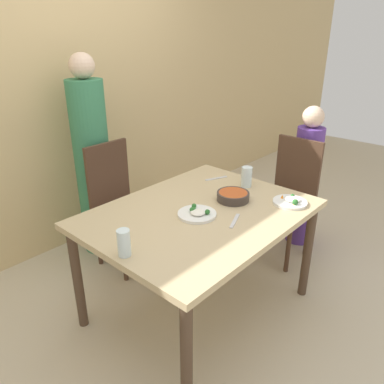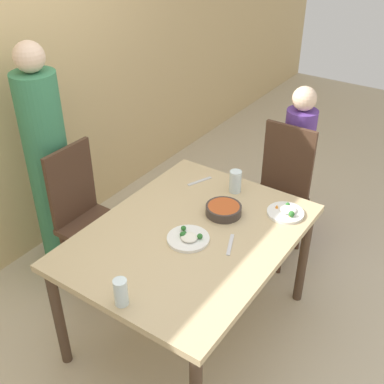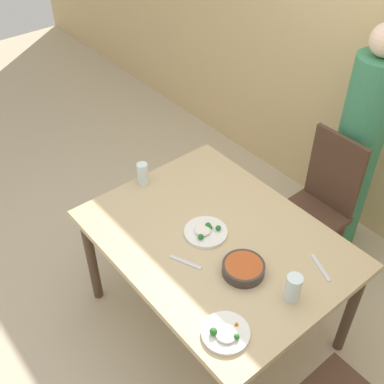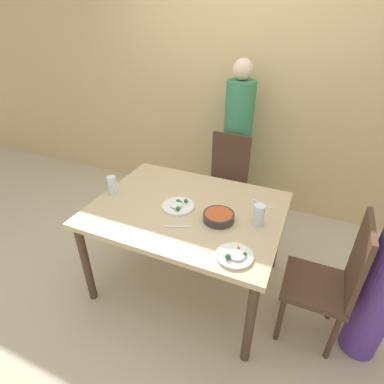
{
  "view_description": "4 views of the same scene",
  "coord_description": "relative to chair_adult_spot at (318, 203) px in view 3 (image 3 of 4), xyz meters",
  "views": [
    {
      "loc": [
        -1.57,
        -1.35,
        1.79
      ],
      "look_at": [
        -0.04,
        0.03,
        0.89
      ],
      "focal_mm": 35.0,
      "sensor_mm": 36.0,
      "label": 1
    },
    {
      "loc": [
        -1.76,
        -1.22,
        2.39
      ],
      "look_at": [
        0.13,
        0.07,
        0.93
      ],
      "focal_mm": 45.0,
      "sensor_mm": 36.0,
      "label": 2
    },
    {
      "loc": [
        1.3,
        -1.23,
        2.61
      ],
      "look_at": [
        -0.15,
        -0.05,
        1.0
      ],
      "focal_mm": 45.0,
      "sensor_mm": 36.0,
      "label": 3
    },
    {
      "loc": [
        0.76,
        -1.65,
        1.97
      ],
      "look_at": [
        0.05,
        -0.01,
        0.9
      ],
      "focal_mm": 28.0,
      "sensor_mm": 36.0,
      "label": 4
    }
  ],
  "objects": [
    {
      "name": "dining_table",
      "position": [
        -0.03,
        -0.87,
        0.15
      ],
      "size": [
        1.37,
        1.04,
        0.75
      ],
      "color": "tan",
      "rests_on": "ground_plane"
    },
    {
      "name": "plate_rice_child",
      "position": [
        0.44,
        -1.23,
        0.25
      ],
      "size": [
        0.22,
        0.22,
        0.05
      ],
      "color": "white",
      "rests_on": "dining_table"
    },
    {
      "name": "spoon_steel",
      "position": [
        0.46,
        -0.61,
        0.23
      ],
      "size": [
        0.17,
        0.09,
        0.01
      ],
      "color": "silver",
      "rests_on": "dining_table"
    },
    {
      "name": "glass_water_tall",
      "position": [
        -0.65,
        -0.91,
        0.3
      ],
      "size": [
        0.07,
        0.07,
        0.14
      ],
      "color": "silver",
      "rests_on": "dining_table"
    },
    {
      "name": "chair_adult_spot",
      "position": [
        0.0,
        0.0,
        0.0
      ],
      "size": [
        0.4,
        0.4,
        0.99
      ],
      "color": "#4C3323",
      "rests_on": "ground_plane"
    },
    {
      "name": "fork_steel",
      "position": [
        0.01,
        -1.11,
        0.23
      ],
      "size": [
        0.17,
        0.09,
        0.01
      ],
      "color": "silver",
      "rests_on": "dining_table"
    },
    {
      "name": "person_adult",
      "position": [
        0.0,
        0.3,
        0.24
      ],
      "size": [
        0.28,
        0.28,
        1.63
      ],
      "color": "#387F56",
      "rests_on": "ground_plane"
    },
    {
      "name": "bowl_curry",
      "position": [
        0.24,
        -0.93,
        0.26
      ],
      "size": [
        0.21,
        0.21,
        0.06
      ],
      "color": "#3D332D",
      "rests_on": "dining_table"
    },
    {
      "name": "plate_rice_adult",
      "position": [
        -0.09,
        -0.9,
        0.25
      ],
      "size": [
        0.23,
        0.23,
        0.05
      ],
      "color": "white",
      "rests_on": "dining_table"
    },
    {
      "name": "ground_plane",
      "position": [
        -0.03,
        -0.87,
        -0.52
      ],
      "size": [
        10.0,
        10.0,
        0.0
      ],
      "primitive_type": "plane",
      "color": "beige"
    },
    {
      "name": "glass_water_short",
      "position": [
        0.49,
        -0.86,
        0.3
      ],
      "size": [
        0.08,
        0.08,
        0.14
      ],
      "color": "silver",
      "rests_on": "dining_table"
    }
  ]
}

